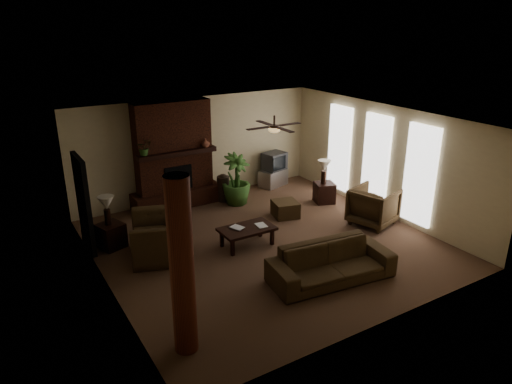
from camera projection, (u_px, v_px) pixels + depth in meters
room_shell at (266, 184)px, 10.10m from camera, size 7.00×7.00×7.00m
fireplace at (174, 164)px, 12.37m from camera, size 2.40×0.70×2.80m
windows at (376, 161)px, 11.95m from camera, size 0.08×3.65×2.35m
log_column at (182, 268)px, 6.74m from camera, size 0.36×0.36×2.80m
doorway at (84, 204)px, 9.98m from camera, size 0.10×1.00×2.10m
ceiling_fan at (274, 128)px, 10.14m from camera, size 1.35×1.35×0.37m
sofa at (332, 257)px, 8.96m from camera, size 2.49×1.00×0.95m
armchair_left at (161, 230)px, 9.82m from camera, size 1.30×1.60×1.20m
armchair_right at (374, 204)px, 11.41m from camera, size 1.16×1.21×1.01m
coffee_table at (247, 230)px, 10.35m from camera, size 1.20×0.70×0.43m
ottoman at (285, 209)px, 11.94m from camera, size 0.72×0.72×0.40m
tv_stand at (273, 177)px, 14.13m from camera, size 0.96×0.73×0.50m
tv at (274, 161)px, 13.96m from camera, size 0.75×0.65×0.52m
floor_vase at (223, 186)px, 12.89m from camera, size 0.34×0.34×0.77m
floor_plant at (236, 190)px, 12.71m from camera, size 1.08×1.53×0.77m
side_table_left at (111, 236)px, 10.31m from camera, size 0.64×0.64×0.55m
lamp_left at (106, 205)px, 10.05m from camera, size 0.37×0.37×0.65m
side_table_right at (324, 193)px, 12.84m from camera, size 0.63×0.63×0.55m
lamp_right at (324, 167)px, 12.57m from camera, size 0.40×0.40×0.65m
mantel_plant at (144, 149)px, 11.60m from camera, size 0.39×0.43×0.33m
mantel_vase at (206, 143)px, 12.35m from camera, size 0.28×0.28×0.22m
book_a at (234, 224)px, 10.18m from camera, size 0.21×0.10×0.29m
book_b at (257, 221)px, 10.33m from camera, size 0.21×0.05×0.29m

